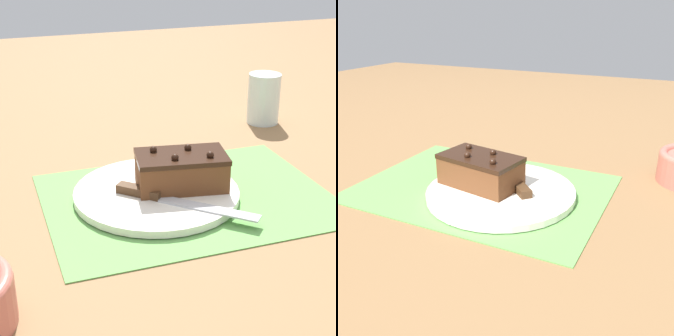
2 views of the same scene
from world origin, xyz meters
TOP-DOWN VIEW (x-y plane):
  - ground_plane at (0.00, 0.00)m, footprint 3.00×3.00m
  - placemat_woven at (0.00, 0.00)m, footprint 0.46×0.34m
  - cake_plate at (0.05, -0.02)m, footprint 0.27×0.27m
  - chocolate_cake at (0.01, -0.02)m, footprint 0.16×0.11m
  - serving_knife at (0.05, 0.02)m, footprint 0.18×0.18m
  - drinking_glass at (-0.30, -0.30)m, footprint 0.07×0.07m

SIDE VIEW (x-z plane):
  - ground_plane at x=0.00m, z-range 0.00..0.00m
  - placemat_woven at x=0.00m, z-range 0.00..0.00m
  - cake_plate at x=0.05m, z-range 0.00..0.02m
  - serving_knife at x=0.05m, z-range 0.01..0.03m
  - chocolate_cake at x=0.01m, z-range 0.01..0.08m
  - drinking_glass at x=-0.30m, z-range 0.00..0.11m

